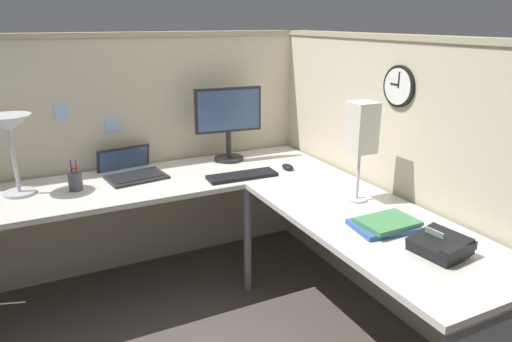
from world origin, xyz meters
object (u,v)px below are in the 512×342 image
Objects in this scene: pen_cup at (75,181)px; office_phone at (441,246)px; computer_mouse at (288,167)px; desk_lamp_paper at (361,130)px; keyboard at (242,176)px; book_stack at (385,224)px; desk_lamp_dome at (9,130)px; monitor at (228,118)px; laptop at (131,171)px; wall_clock at (400,86)px.

pen_cup is 0.80× the size of office_phone.
desk_lamp_paper is at bearing -84.35° from computer_mouse.
pen_cup is (-0.94, 0.22, 0.04)m from keyboard.
desk_lamp_paper is (0.06, -0.63, 0.37)m from computer_mouse.
book_stack is (-0.04, -0.97, 0.00)m from computer_mouse.
office_phone is 0.73m from desk_lamp_paper.
computer_mouse is at bearing -9.93° from desk_lamp_dome.
desk_lamp_paper reaches higher than book_stack.
keyboard is at bearing -101.07° from monitor.
keyboard is 0.33m from computer_mouse.
office_phone is (-0.01, -1.27, 0.02)m from computer_mouse.
laptop reaches higher than office_phone.
keyboard is 1.30m from office_phone.
desk_lamp_paper reaches higher than keyboard.
computer_mouse is 0.34× the size of book_stack.
book_stack is at bearing -106.88° from desk_lamp_paper.
desk_lamp_paper is at bearing 83.85° from office_phone.
laptop is 1.44m from desk_lamp_paper.
wall_clock is (0.64, -0.59, 0.58)m from keyboard.
wall_clock is at bearing -62.77° from computer_mouse.
monitor reaches higher than laptop.
desk_lamp_dome reaches higher than computer_mouse.
wall_clock is (1.58, -0.81, 0.54)m from pen_cup.
keyboard is 0.96m from pen_cup.
desk_lamp_paper is at bearing -72.14° from monitor.
pen_cup is (-1.27, 0.20, 0.04)m from computer_mouse.
laptop is 1.88× the size of office_phone.
book_stack is 0.51m from desk_lamp_paper.
pen_cup reaches higher than computer_mouse.
desk_lamp_dome reaches higher than pen_cup.
monitor reaches higher than computer_mouse.
pen_cup reaches higher than keyboard.
office_phone reaches higher than book_stack.
office_phone is 1.02× the size of wall_clock.
keyboard is at bearing -177.28° from computer_mouse.
desk_lamp_dome is 1.98× the size of office_phone.
desk_lamp_paper is at bearing -174.81° from wall_clock.
keyboard is 0.81× the size of desk_lamp_paper.
wall_clock reaches higher than office_phone.
keyboard is at bearing 137.42° from wall_clock.
office_phone is at bearing -44.82° from desk_lamp_dome.
desk_lamp_paper is (0.39, -0.61, 0.37)m from keyboard.
keyboard is 1.05m from wall_clock.
monitor is 1.12× the size of desk_lamp_dome.
desk_lamp_dome is 2.21m from office_phone.
office_phone is at bearing -81.27° from monitor.
desk_lamp_paper reaches higher than pen_cup.
monitor is at bearing 8.96° from pen_cup.
keyboard is 1.00m from book_stack.
book_stack is at bearing -43.77° from pen_cup.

